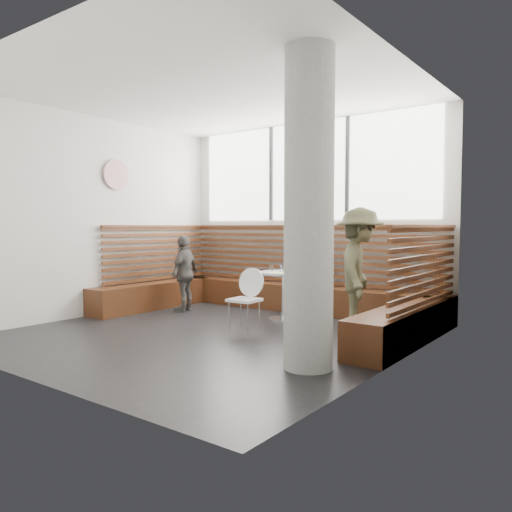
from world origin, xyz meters
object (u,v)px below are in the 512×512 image
Objects in this scene: child_left at (185,273)px; child_back at (300,275)px; cafe_chair at (247,294)px; concrete_column at (309,210)px; adult_man at (359,271)px; cafe_table at (284,285)px.

child_back is at bearing 95.31° from child_left.
child_left is at bearing 160.45° from cafe_chair.
concrete_column reaches higher than child_left.
child_left is (-1.85, -0.71, -0.03)m from child_back.
child_left is (-1.76, 0.54, 0.14)m from cafe_chair.
cafe_chair is 0.50× the size of adult_man.
cafe_chair reaches higher than cafe_table.
adult_man reaches higher than cafe_chair.
concrete_column is 2.03m from adult_man.
child_back is (-1.27, 0.55, -0.17)m from adult_man.
concrete_column is at bearing -51.07° from cafe_table.
adult_man reaches higher than child_left.
cafe_table is 1.82m from child_left.
adult_man reaches higher than child_back.
adult_man is (-0.31, 1.86, -0.75)m from concrete_column.
cafe_table is 0.55× the size of child_back.
cafe_chair is 0.63× the size of child_back.
child_left is at bearing 71.19° from adult_man.
cafe_table is at bearing 85.63° from cafe_chair.
concrete_column reaches higher than cafe_table.
cafe_chair is 0.66× the size of child_left.
adult_man is 1.32× the size of child_left.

